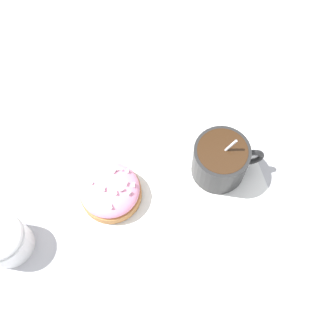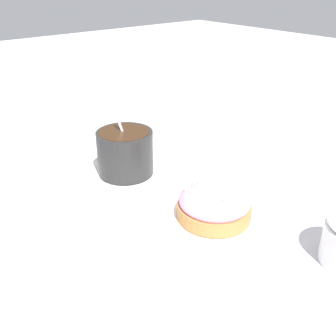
% 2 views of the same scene
% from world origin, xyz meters
% --- Properties ---
extents(ground_plane, '(3.00, 3.00, 0.00)m').
position_xyz_m(ground_plane, '(0.00, 0.00, 0.00)').
color(ground_plane, '#B2B2B7').
extents(paper_napkin, '(0.35, 0.36, 0.00)m').
position_xyz_m(paper_napkin, '(0.00, 0.00, 0.00)').
color(paper_napkin, white).
rests_on(paper_napkin, ground_plane).
extents(coffee_cup, '(0.11, 0.09, 0.09)m').
position_xyz_m(coffee_cup, '(-0.09, -0.01, 0.04)').
color(coffee_cup, black).
rests_on(coffee_cup, paper_napkin).
extents(frosted_pastry, '(0.10, 0.10, 0.05)m').
position_xyz_m(frosted_pastry, '(0.09, 0.01, 0.02)').
color(frosted_pastry, '#B2753D').
rests_on(frosted_pastry, paper_napkin).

